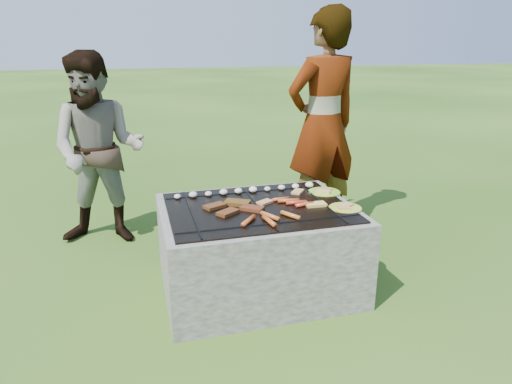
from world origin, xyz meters
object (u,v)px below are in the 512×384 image
plate_far (324,192)px  plate_near (345,208)px  bystander (99,151)px  cook (323,125)px  fire_pit (258,251)px

plate_far → plate_near: 0.35m
plate_near → bystander: 2.09m
plate_far → cook: 0.85m
cook → bystander: (-1.90, 0.25, -0.17)m
plate_far → bystander: bearing=149.3°
plate_near → cook: 1.16m
cook → bystander: bearing=-21.5°
bystander → fire_pit: bearing=-32.9°
fire_pit → plate_near: (0.56, -0.18, 0.33)m
fire_pit → plate_near: bearing=-17.3°
plate_far → fire_pit: bearing=-162.5°
bystander → cook: bearing=6.7°
plate_near → fire_pit: bearing=162.7°
fire_pit → plate_far: size_ratio=4.66×
fire_pit → plate_near: size_ratio=4.58×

